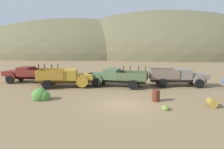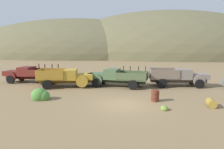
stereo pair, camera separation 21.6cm
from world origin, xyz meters
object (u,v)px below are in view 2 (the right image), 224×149
truck_weathered_green (113,77)px  truck_oxblood (28,74)px  oil_drum_tipped (211,103)px  truck_primer_gray (182,77)px  oil_drum_spare (155,96)px  truck_mustard (69,77)px

truck_weathered_green → truck_oxblood: bearing=3.7°
truck_oxblood → oil_drum_tipped: 19.81m
truck_oxblood → truck_primer_gray: bearing=-178.7°
truck_primer_gray → oil_drum_spare: 7.22m
oil_drum_spare → truck_primer_gray: bearing=61.7°
truck_mustard → oil_drum_spare: (8.64, -4.55, -0.58)m
truck_mustard → truck_primer_gray: (12.05, 1.79, -0.01)m
oil_drum_tipped → truck_mustard: bearing=156.0°
truck_primer_gray → truck_oxblood: bearing=175.3°
truck_oxblood → truck_weathered_green: same height
truck_mustard → oil_drum_tipped: bearing=-35.2°
truck_weathered_green → oil_drum_tipped: (7.85, -6.47, -0.71)m
truck_weathered_green → oil_drum_tipped: size_ratio=7.13×
truck_weathered_green → oil_drum_spare: size_ratio=7.44×
truck_primer_gray → oil_drum_tipped: size_ratio=6.75×
truck_weathered_green → truck_primer_gray: 7.46m
truck_weathered_green → oil_drum_spare: truck_weathered_green is taller
truck_oxblood → oil_drum_spare: size_ratio=7.41×
truck_mustard → truck_weathered_green: 4.73m
truck_primer_gray → oil_drum_tipped: (0.45, -7.37, -0.72)m
truck_primer_gray → oil_drum_tipped: truck_primer_gray is taller
truck_weathered_green → oil_drum_tipped: truck_weathered_green is taller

